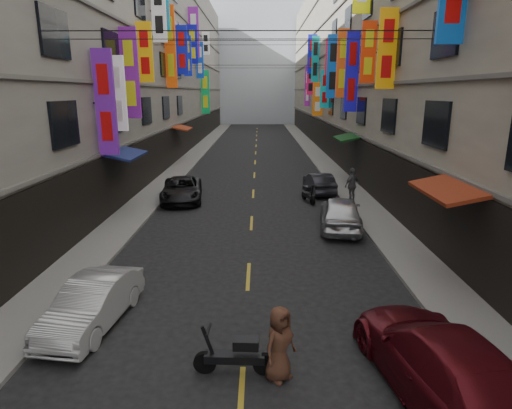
{
  "coord_description": "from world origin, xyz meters",
  "views": [
    {
      "loc": [
        0.35,
        4.79,
        5.96
      ],
      "look_at": [
        0.29,
        12.89,
        3.83
      ],
      "focal_mm": 30.0,
      "sensor_mm": 36.0,
      "label": 1
    }
  ],
  "objects_px": {
    "scooter_far_right": "(308,194)",
    "car_left_mid": "(92,303)",
    "car_right_far": "(319,183)",
    "pedestrian_crossing": "(280,344)",
    "car_left_far": "(182,189)",
    "car_right_mid": "(340,212)",
    "pedestrian_rfar": "(352,185)",
    "scooter_crossing": "(236,356)",
    "car_right_near": "(442,363)"
  },
  "relations": [
    {
      "from": "car_right_near",
      "to": "car_right_far",
      "type": "xyz_separation_m",
      "value": [
        0.0,
        17.99,
        -0.13
      ]
    },
    {
      "from": "scooter_crossing",
      "to": "car_left_mid",
      "type": "relative_size",
      "value": 0.48
    },
    {
      "from": "scooter_far_right",
      "to": "car_left_far",
      "type": "distance_m",
      "value": 7.1
    },
    {
      "from": "scooter_crossing",
      "to": "scooter_far_right",
      "type": "height_order",
      "value": "same"
    },
    {
      "from": "scooter_far_right",
      "to": "car_left_mid",
      "type": "height_order",
      "value": "car_left_mid"
    },
    {
      "from": "car_left_far",
      "to": "pedestrian_rfar",
      "type": "height_order",
      "value": "pedestrian_rfar"
    },
    {
      "from": "scooter_crossing",
      "to": "car_right_near",
      "type": "distance_m",
      "value": 4.2
    },
    {
      "from": "scooter_crossing",
      "to": "car_left_mid",
      "type": "xyz_separation_m",
      "value": [
        -3.86,
        2.0,
        0.18
      ]
    },
    {
      "from": "car_left_far",
      "to": "pedestrian_crossing",
      "type": "height_order",
      "value": "pedestrian_crossing"
    },
    {
      "from": "scooter_far_right",
      "to": "car_right_near",
      "type": "xyz_separation_m",
      "value": [
        0.91,
        -15.76,
        0.31
      ]
    },
    {
      "from": "car_left_far",
      "to": "pedestrian_rfar",
      "type": "distance_m",
      "value": 9.44
    },
    {
      "from": "car_right_mid",
      "to": "pedestrian_rfar",
      "type": "xyz_separation_m",
      "value": [
        1.4,
        4.3,
        0.33
      ]
    },
    {
      "from": "scooter_crossing",
      "to": "car_left_far",
      "type": "xyz_separation_m",
      "value": [
        -3.86,
        15.35,
        0.21
      ]
    },
    {
      "from": "car_right_mid",
      "to": "scooter_far_right",
      "type": "bearing_deg",
      "value": -71.82
    },
    {
      "from": "car_right_near",
      "to": "pedestrian_rfar",
      "type": "relative_size",
      "value": 2.7
    },
    {
      "from": "pedestrian_rfar",
      "to": "car_right_mid",
      "type": "bearing_deg",
      "value": 32.98
    },
    {
      "from": "scooter_crossing",
      "to": "car_right_near",
      "type": "height_order",
      "value": "car_right_near"
    },
    {
      "from": "car_right_mid",
      "to": "car_right_far",
      "type": "xyz_separation_m",
      "value": [
        0.0,
        7.01,
        -0.13
      ]
    },
    {
      "from": "car_left_far",
      "to": "car_right_far",
      "type": "distance_m",
      "value": 8.24
    },
    {
      "from": "car_right_far",
      "to": "car_right_near",
      "type": "bearing_deg",
      "value": 84.4
    },
    {
      "from": "scooter_crossing",
      "to": "scooter_far_right",
      "type": "xyz_separation_m",
      "value": [
        3.23,
        15.1,
        0.0
      ]
    },
    {
      "from": "car_left_mid",
      "to": "pedestrian_crossing",
      "type": "relative_size",
      "value": 2.27
    },
    {
      "from": "scooter_far_right",
      "to": "scooter_crossing",
      "type": "bearing_deg",
      "value": 63.24
    },
    {
      "from": "scooter_crossing",
      "to": "car_right_far",
      "type": "distance_m",
      "value": 17.81
    },
    {
      "from": "car_right_far",
      "to": "pedestrian_crossing",
      "type": "xyz_separation_m",
      "value": [
        -3.21,
        -17.47,
        0.21
      ]
    },
    {
      "from": "scooter_crossing",
      "to": "pedestrian_rfar",
      "type": "relative_size",
      "value": 0.94
    },
    {
      "from": "car_left_mid",
      "to": "car_right_mid",
      "type": "xyz_separation_m",
      "value": [
        8.0,
        8.31,
        0.13
      ]
    },
    {
      "from": "scooter_crossing",
      "to": "car_left_far",
      "type": "height_order",
      "value": "car_left_far"
    },
    {
      "from": "scooter_crossing",
      "to": "pedestrian_rfar",
      "type": "bearing_deg",
      "value": -18.75
    },
    {
      "from": "pedestrian_crossing",
      "to": "car_right_mid",
      "type": "bearing_deg",
      "value": 27.73
    },
    {
      "from": "car_left_mid",
      "to": "car_right_far",
      "type": "height_order",
      "value": "car_left_mid"
    },
    {
      "from": "scooter_far_right",
      "to": "pedestrian_rfar",
      "type": "height_order",
      "value": "pedestrian_rfar"
    },
    {
      "from": "scooter_far_right",
      "to": "car_right_far",
      "type": "distance_m",
      "value": 2.41
    },
    {
      "from": "car_left_mid",
      "to": "scooter_crossing",
      "type": "bearing_deg",
      "value": -19.98
    },
    {
      "from": "car_left_far",
      "to": "car_right_mid",
      "type": "xyz_separation_m",
      "value": [
        8.0,
        -5.04,
        0.1
      ]
    },
    {
      "from": "scooter_crossing",
      "to": "car_right_far",
      "type": "xyz_separation_m",
      "value": [
        4.14,
        17.33,
        0.17
      ]
    },
    {
      "from": "car_right_near",
      "to": "car_right_mid",
      "type": "xyz_separation_m",
      "value": [
        0.0,
        10.97,
        -0.0
      ]
    },
    {
      "from": "car_left_far",
      "to": "pedestrian_crossing",
      "type": "bearing_deg",
      "value": -79.72
    },
    {
      "from": "car_left_far",
      "to": "car_right_near",
      "type": "xyz_separation_m",
      "value": [
        8.0,
        -16.01,
        0.1
      ]
    },
    {
      "from": "scooter_far_right",
      "to": "pedestrian_crossing",
      "type": "height_order",
      "value": "pedestrian_crossing"
    },
    {
      "from": "car_left_mid",
      "to": "car_right_near",
      "type": "distance_m",
      "value": 8.43
    },
    {
      "from": "car_right_mid",
      "to": "pedestrian_crossing",
      "type": "bearing_deg",
      "value": 80.38
    },
    {
      "from": "scooter_crossing",
      "to": "pedestrian_crossing",
      "type": "xyz_separation_m",
      "value": [
        0.93,
        -0.14,
        0.39
      ]
    },
    {
      "from": "scooter_far_right",
      "to": "car_right_near",
      "type": "bearing_deg",
      "value": 78.62
    },
    {
      "from": "car_left_mid",
      "to": "pedestrian_crossing",
      "type": "height_order",
      "value": "pedestrian_crossing"
    },
    {
      "from": "car_left_mid",
      "to": "car_right_mid",
      "type": "relative_size",
      "value": 0.86
    },
    {
      "from": "car_left_far",
      "to": "car_right_far",
      "type": "bearing_deg",
      "value": 6.99
    },
    {
      "from": "pedestrian_rfar",
      "to": "car_right_far",
      "type": "bearing_deg",
      "value": -101.7
    },
    {
      "from": "pedestrian_rfar",
      "to": "pedestrian_crossing",
      "type": "xyz_separation_m",
      "value": [
        -4.61,
        -14.76,
        -0.25
      ]
    },
    {
      "from": "scooter_far_right",
      "to": "car_right_mid",
      "type": "height_order",
      "value": "car_right_mid"
    }
  ]
}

